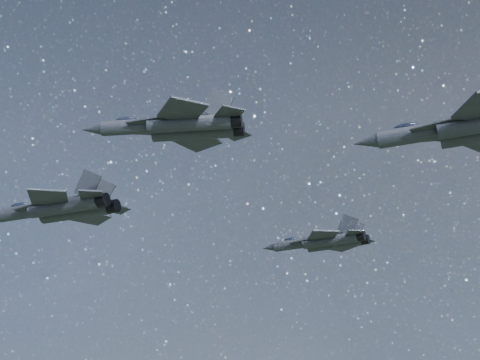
% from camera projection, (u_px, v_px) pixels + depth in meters
% --- Properties ---
extents(jet_lead, '(19.71, 13.80, 4.97)m').
position_uv_depth(jet_lead, '(59.00, 208.00, 79.53)').
color(jet_lead, '#2B2E36').
extents(jet_left, '(15.53, 11.05, 3.96)m').
position_uv_depth(jet_left, '(324.00, 242.00, 88.81)').
color(jet_left, '#2B2E36').
extents(jet_right, '(17.49, 11.60, 4.46)m').
position_uv_depth(jet_right, '(178.00, 126.00, 67.37)').
color(jet_right, '#2B2E36').
extents(jet_slot, '(18.64, 13.06, 4.70)m').
position_uv_depth(jet_slot, '(474.00, 127.00, 58.47)').
color(jet_slot, '#2B2E36').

